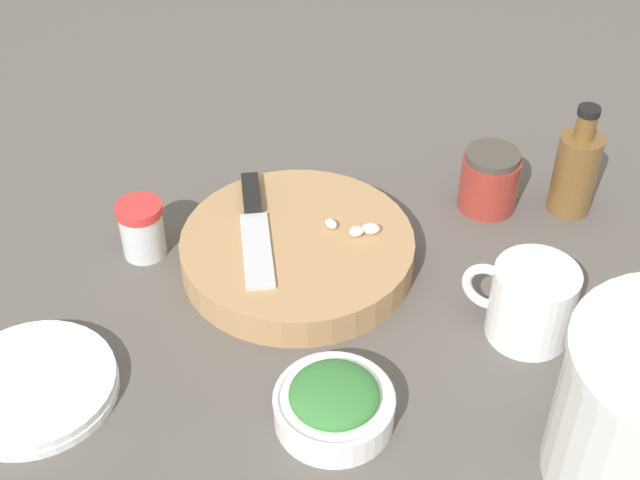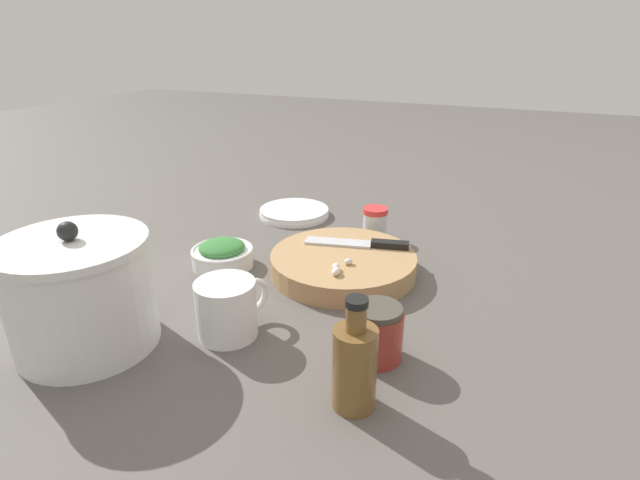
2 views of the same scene
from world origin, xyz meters
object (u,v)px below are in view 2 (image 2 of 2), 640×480
Objects in this scene: plate_stack at (294,212)px; stock_pot at (81,293)px; cutting_board at (343,264)px; chef_knife at (363,243)px; coffee_mug at (228,308)px; spice_jar at (375,223)px; honey_jar at (377,333)px; oil_bottle at (355,365)px; herb_bowl at (221,255)px; garlic_cloves at (339,268)px.

plate_stack is 0.64m from stock_pot.
cutting_board is 0.06m from chef_knife.
chef_knife is 1.68× the size of coffee_mug.
coffee_mug is at bearing 148.69° from chef_knife.
cutting_board is at bearing 179.00° from spice_jar.
cutting_board is 0.19m from spice_jar.
plate_stack is 0.84× the size of stock_pot.
stock_pot is (-0.14, 0.41, 0.04)m from honey_jar.
oil_bottle is 0.73× the size of stock_pot.
oil_bottle reaches higher than herb_bowl.
herb_bowl reaches higher than cutting_board.
chef_knife is at bearing -18.70° from coffee_mug.
spice_jar is at bearing -104.52° from plate_stack.
stock_pot reaches higher than herb_bowl.
coffee_mug is at bearing -143.61° from herb_bowl.
garlic_cloves is 0.33× the size of stock_pot.
honey_jar reaches higher than garlic_cloves.
herb_bowl is at bearing 137.63° from spice_jar.
garlic_cloves is at bearing -90.23° from herb_bowl.
plate_stack is at bearing 32.27° from oil_bottle.
honey_jar reaches higher than spice_jar.
honey_jar reaches higher than cutting_board.
stock_pot is at bearing 120.12° from coffee_mug.
garlic_cloves is at bearing 166.08° from chef_knife.
oil_bottle reaches higher than spice_jar.
cutting_board is at bearing 23.01° from oil_bottle.
herb_bowl is (-0.13, 0.26, -0.02)m from chef_knife.
spice_jar is 0.35× the size of stock_pot.
herb_bowl is at bearing 66.19° from honey_jar.
garlic_cloves is 0.26m from spice_jar.
cutting_board is 2.27× the size of herb_bowl.
herb_bowl is 0.47m from oil_bottle.
honey_jar is 0.54× the size of oil_bottle.
herb_bowl is 0.70× the size of plate_stack.
stock_pot reaches higher than honey_jar.
spice_jar is at bearing -11.26° from coffee_mug.
cutting_board is 0.25m from herb_bowl.
spice_jar is (0.14, 0.02, -0.01)m from chef_knife.
oil_bottle is at bearing -175.29° from chef_knife.
spice_jar reaches higher than herb_bowl.
cutting_board is at bearing 30.94° from honey_jar.
chef_knife is 1.18× the size of plate_stack.
stock_pot is (-0.03, 0.42, 0.02)m from oil_bottle.
plate_stack is at bearing 15.25° from coffee_mug.
chef_knife is at bearing -128.04° from plate_stack.
cutting_board is 0.29m from coffee_mug.
chef_knife is 0.42m from oil_bottle.
herb_bowl is 0.41m from honey_jar.
oil_bottle is at bearing -177.61° from honey_jar.
oil_bottle is (-0.27, -0.13, 0.01)m from garlic_cloves.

